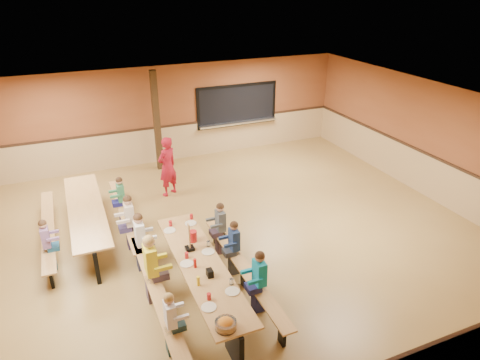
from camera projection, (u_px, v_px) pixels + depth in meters
name	position (u px, v px, depth m)	size (l,w,h in m)	color
ground	(215.00, 239.00, 9.63)	(12.00, 12.00, 0.00)	olive
room_envelope	(214.00, 213.00, 9.33)	(12.04, 10.04, 3.02)	brown
kitchen_pass_through	(237.00, 107.00, 14.04)	(2.78, 0.28, 1.38)	black
structural_post	(157.00, 122.00, 12.58)	(0.18, 0.18, 3.00)	black
cafeteria_table_main	(202.00, 274.00, 7.67)	(1.91, 3.70, 0.74)	#AE7E45
cafeteria_table_second	(87.00, 216.00, 9.53)	(1.91, 3.70, 0.74)	#AE7E45
seated_child_white_left	(171.00, 324.00, 6.51)	(0.33, 0.27, 1.12)	white
seated_adult_yellow	(152.00, 269.00, 7.57)	(0.43, 0.35, 1.34)	yellow
seated_child_grey_left	(141.00, 242.00, 8.43)	(0.38, 0.31, 1.23)	silver
seated_child_teal_right	(259.00, 282.00, 7.36)	(0.36, 0.30, 1.19)	#0F86A7
seated_child_navy_right	(234.00, 248.00, 8.33)	(0.34, 0.28, 1.15)	navy
seated_child_char_right	(221.00, 229.00, 8.95)	(0.35, 0.28, 1.16)	#4B5255
seated_child_purple_sec	(47.00, 246.00, 8.42)	(0.33, 0.27, 1.12)	slate
seated_child_green_sec	(122.00, 200.00, 10.13)	(0.33, 0.27, 1.14)	#357C51
seated_child_tan_sec	(130.00, 222.00, 9.11)	(0.38, 0.31, 1.24)	beige
standing_woman	(167.00, 166.00, 11.30)	(0.60, 0.39, 1.63)	maroon
punch_pitcher	(193.00, 236.00, 8.19)	(0.16, 0.16, 0.22)	#AF1719
chip_bowl	(226.00, 324.00, 6.16)	(0.32, 0.32, 0.15)	orange
napkin_dispenser	(210.00, 273.00, 7.24)	(0.10, 0.14, 0.13)	black
condiment_mustard	(198.00, 281.00, 7.02)	(0.06, 0.06, 0.17)	yellow
condiment_ketchup	(195.00, 263.00, 7.46)	(0.06, 0.06, 0.17)	#B2140F
table_paddle	(189.00, 244.00, 7.92)	(0.16, 0.16, 0.56)	black
place_settings	(201.00, 262.00, 7.55)	(0.65, 3.30, 0.11)	beige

